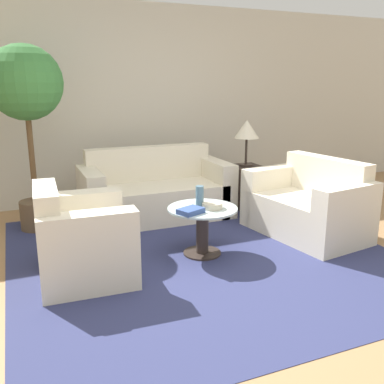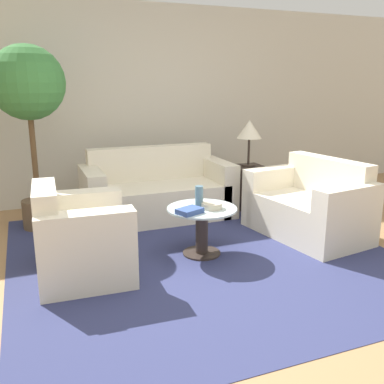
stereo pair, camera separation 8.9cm
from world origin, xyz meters
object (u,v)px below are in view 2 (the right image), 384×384
Objects in this scene: potted_plant at (28,94)px; bowl at (212,206)px; book_stack at (190,211)px; sofa_main at (157,194)px; coffee_table at (202,225)px; armchair at (77,243)px; table_lamp at (249,131)px; vase at (199,197)px; loveseat at (311,209)px.

potted_plant is 10.28× the size of bowl.
sofa_main is at bearing 61.94° from book_stack.
bowl reaches higher than coffee_table.
sofa_main reaches higher than coffee_table.
book_stack is (-0.17, -0.12, 0.19)m from coffee_table.
sofa_main is at bearing 94.83° from bowl.
table_lamp is at bearing -57.96° from armchair.
table_lamp is (2.33, 1.31, 0.70)m from armchair.
table_lamp is 0.30× the size of potted_plant.
armchair is 1.38× the size of coffee_table.
sofa_main is 1.94× the size of armchair.
vase is 1.07× the size of bowl.
armchair is at bearing -95.43° from loveseat.
coffee_table is 1.11× the size of table_lamp.
loveseat is at bearing -14.73° from book_stack.
book_stack is at bearing -137.52° from vase.
bowl is (-1.22, -0.14, 0.20)m from loveseat.
loveseat is 2.07× the size of coffee_table.
table_lamp reaches higher than armchair.
coffee_table is at bearing -44.97° from potted_plant.
potted_plant reaches higher than table_lamp.
bowl is at bearing -7.17° from book_stack.
potted_plant is at bearing 134.75° from vase.
vase is 0.21m from book_stack.
table_lamp is at bearing 50.10° from bowl.
table_lamp is at bearing -1.00° from sofa_main.
armchair is 3.44× the size of book_stack.
sofa_main is 1.42m from table_lamp.
sofa_main is 1.30m from coffee_table.
potted_plant is 2.27m from bowl.
bowl is at bearing -88.15° from armchair.
loveseat is at bearing -84.93° from table_lamp.
vase is at bearing 146.23° from bowl.
coffee_table is 0.33× the size of potted_plant.
armchair reaches higher than book_stack.
sofa_main is 1.73m from armchair.
armchair is at bearing 179.28° from bowl.
vase is at bearing -45.25° from potted_plant.
armchair is at bearing -177.44° from vase.
bowl is (1.21, -0.02, 0.20)m from armchair.
potted_plant is at bearing 106.04° from book_stack.
potted_plant reaches higher than loveseat.
potted_plant is at bearing 176.26° from sofa_main.
loveseat is at bearing 3.24° from vase.
potted_plant reaches higher than book_stack.
coffee_table is at bearing 12.98° from book_stack.
armchair is 1.15m from vase.
loveseat is 5.18× the size of book_stack.
loveseat is at bearing -25.89° from potted_plant.
table_lamp reaches higher than coffee_table.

